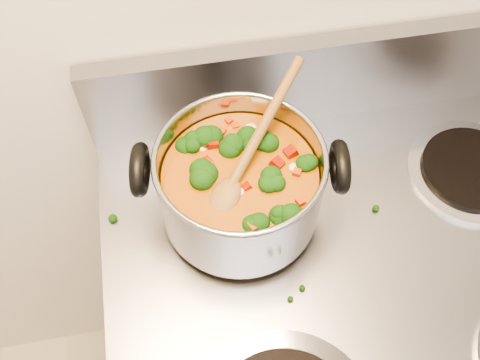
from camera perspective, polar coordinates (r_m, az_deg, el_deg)
name	(u,v)px	position (r m, az deg, el deg)	size (l,w,h in m)	color
stockpot	(240,185)	(0.74, 0.02, -0.58)	(0.29, 0.23, 0.14)	#9D9DA5
wooden_spoon	(244,161)	(0.71, 0.46, 2.03)	(0.18, 0.22, 0.08)	brown
cooktop_crumbs	(273,180)	(0.83, 3.55, -0.01)	(0.32, 0.18, 0.01)	black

